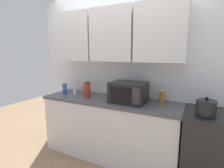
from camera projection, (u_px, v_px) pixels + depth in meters
wall_back_with_cabinets at (117, 53)px, 2.63m from camera, size 2.93×0.38×2.60m
counter_run at (110, 128)px, 2.62m from camera, size 2.06×0.63×0.90m
stove_range at (218, 152)px, 1.98m from camera, size 0.76×0.64×0.91m
kettle at (206, 108)px, 1.84m from camera, size 0.20×0.20×0.20m
microwave at (128, 92)px, 2.37m from camera, size 0.48×0.37×0.28m
bottle_clear_tall at (75, 90)px, 2.78m from camera, size 0.06×0.06×0.17m
bottle_spice_jar at (85, 88)px, 2.82m from camera, size 0.07×0.07×0.23m
bottle_blue_cleaner at (65, 88)px, 2.87m from camera, size 0.07×0.07×0.19m
bottle_red_sauce at (88, 90)px, 2.60m from camera, size 0.06×0.06×0.25m
bottle_amber_vinegar at (162, 96)px, 2.36m from camera, size 0.07×0.07×0.18m
bottle_yellow_mustard at (110, 91)px, 2.67m from camera, size 0.07×0.07×0.18m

